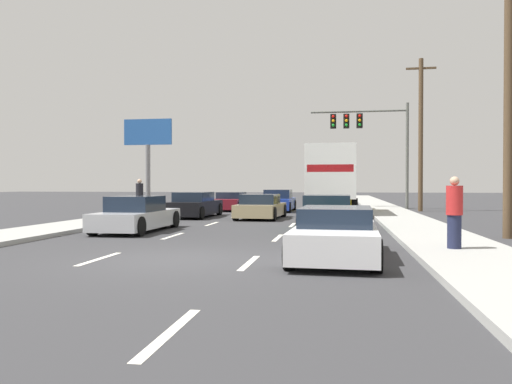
# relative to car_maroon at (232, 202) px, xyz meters

# --- Properties ---
(ground_plane) EXTENTS (140.00, 140.00, 0.00)m
(ground_plane) POSITION_rel_car_maroon_xyz_m (3.18, 4.52, -0.55)
(ground_plane) COLOR #333335
(sidewalk_right) EXTENTS (2.48, 80.00, 0.14)m
(sidewalk_right) POSITION_rel_car_maroon_xyz_m (9.67, -0.48, -0.48)
(sidewalk_right) COLOR #9E9E99
(sidewalk_right) RESTS_ON ground_plane
(sidewalk_left) EXTENTS (2.48, 80.00, 0.14)m
(sidewalk_left) POSITION_rel_car_maroon_xyz_m (-3.31, -0.48, -0.48)
(sidewalk_left) COLOR #9E9E99
(sidewalk_left) RESTS_ON ground_plane
(lane_markings) EXTENTS (3.54, 52.00, 0.01)m
(lane_markings) POSITION_rel_car_maroon_xyz_m (3.18, -0.68, -0.54)
(lane_markings) COLOR silver
(lane_markings) RESTS_ON ground_plane
(car_maroon) EXTENTS (1.93, 4.31, 1.18)m
(car_maroon) POSITION_rel_car_maroon_xyz_m (0.00, 0.00, 0.00)
(car_maroon) COLOR maroon
(car_maroon) RESTS_ON ground_plane
(car_black) EXTENTS (1.88, 4.65, 1.28)m
(car_black) POSITION_rel_car_maroon_xyz_m (-0.47, -6.62, 0.05)
(car_black) COLOR black
(car_black) RESTS_ON ground_plane
(car_silver) EXTENTS (1.83, 4.50, 1.25)m
(car_silver) POSITION_rel_car_maroon_xyz_m (-0.33, -14.32, 0.01)
(car_silver) COLOR #B7BABF
(car_silver) RESTS_ON ground_plane
(car_blue) EXTENTS (1.88, 4.56, 1.34)m
(car_blue) POSITION_rel_car_maroon_xyz_m (3.05, -0.33, 0.05)
(car_blue) COLOR #1E389E
(car_blue) RESTS_ON ground_plane
(car_tan) EXTENTS (2.12, 4.32, 1.19)m
(car_tan) POSITION_rel_car_maroon_xyz_m (3.02, -7.18, 0.00)
(car_tan) COLOR tan
(car_tan) RESTS_ON ground_plane
(box_truck) EXTENTS (2.80, 8.25, 3.67)m
(box_truck) POSITION_rel_car_maroon_xyz_m (6.42, -2.99, 1.55)
(box_truck) COLOR white
(box_truck) RESTS_ON ground_plane
(car_green) EXTENTS (2.03, 4.47, 1.28)m
(car_green) POSITION_rel_car_maroon_xyz_m (6.34, -12.42, 0.04)
(car_green) COLOR #196B38
(car_green) RESTS_ON ground_plane
(car_white) EXTENTS (2.00, 4.72, 1.15)m
(car_white) POSITION_rel_car_maroon_xyz_m (6.69, -19.65, -0.01)
(car_white) COLOR white
(car_white) RESTS_ON ground_plane
(traffic_signal_mast) EXTENTS (6.56, 0.69, 7.16)m
(traffic_signal_mast) POSITION_rel_car_maroon_xyz_m (8.38, 3.61, 4.91)
(traffic_signal_mast) COLOR #595B56
(traffic_signal_mast) RESTS_ON ground_plane
(utility_pole_near) EXTENTS (1.80, 0.28, 8.98)m
(utility_pole_near) POSITION_rel_car_maroon_xyz_m (11.88, -14.68, 4.08)
(utility_pole_near) COLOR brown
(utility_pole_near) RESTS_ON ground_plane
(utility_pole_mid) EXTENTS (1.80, 0.28, 9.44)m
(utility_pole_mid) POSITION_rel_car_maroon_xyz_m (11.76, 1.00, 4.31)
(utility_pole_mid) COLOR brown
(utility_pole_mid) RESTS_ON ground_plane
(roadside_billboard) EXTENTS (3.75, 0.36, 6.63)m
(roadside_billboard) POSITION_rel_car_maroon_xyz_m (-7.57, 4.91, 4.13)
(roadside_billboard) COLOR slate
(roadside_billboard) RESTS_ON ground_plane
(pedestrian_near_corner) EXTENTS (0.38, 0.38, 1.81)m
(pedestrian_near_corner) POSITION_rel_car_maroon_xyz_m (-3.42, -6.66, 0.50)
(pedestrian_near_corner) COLOR #3F3F42
(pedestrian_near_corner) RESTS_ON sidewalk_left
(pedestrian_mid_block) EXTENTS (0.38, 0.38, 1.71)m
(pedestrian_mid_block) POSITION_rel_car_maroon_xyz_m (9.46, -18.60, 0.45)
(pedestrian_mid_block) COLOR #1E233F
(pedestrian_mid_block) RESTS_ON sidewalk_right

